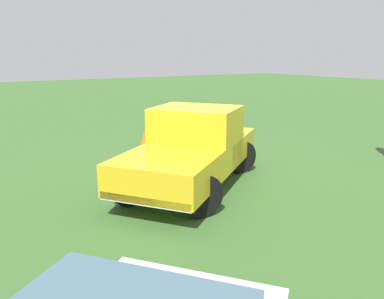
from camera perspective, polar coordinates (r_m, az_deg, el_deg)
ground_plane at (r=9.64m, az=0.50°, el=-4.26°), size 80.00×80.00×0.00m
pickup_truck at (r=8.86m, az=0.28°, el=0.56°), size 4.93×4.31×1.84m
traffic_cone at (r=12.97m, az=-7.07°, el=1.69°), size 0.32×0.32×0.55m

